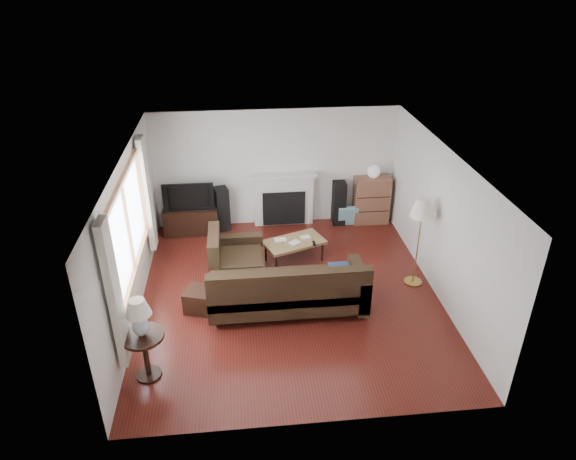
{
  "coord_description": "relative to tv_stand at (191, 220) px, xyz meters",
  "views": [
    {
      "loc": [
        -0.78,
        -7.17,
        5.16
      ],
      "look_at": [
        0.0,
        0.3,
        1.1
      ],
      "focal_mm": 32.0,
      "sensor_mm": 36.0,
      "label": 1
    }
  ],
  "objects": [
    {
      "name": "table_lamp",
      "position": [
        -0.35,
        -4.17,
        0.72
      ],
      "size": [
        0.34,
        0.34,
        0.56
      ],
      "primitive_type": "cube",
      "color": "silver",
      "rests_on": "side_table"
    },
    {
      "name": "tv_stand",
      "position": [
        0.0,
        0.0,
        0.0
      ],
      "size": [
        1.11,
        0.5,
        0.55
      ],
      "primitive_type": "cube",
      "color": "black",
      "rests_on": "ground"
    },
    {
      "name": "curtain_far",
      "position": [
        -0.6,
        -1.15,
        1.12
      ],
      "size": [
        0.1,
        0.35,
        2.1
      ],
      "primitive_type": "cube",
      "color": "beige",
      "rests_on": "room"
    },
    {
      "name": "window",
      "position": [
        -0.65,
        -2.67,
        1.27
      ],
      "size": [
        0.12,
        2.74,
        1.54
      ],
      "primitive_type": "cube",
      "color": "brown",
      "rests_on": "room"
    },
    {
      "name": "footstool",
      "position": [
        0.3,
        -2.71,
        -0.09
      ],
      "size": [
        0.56,
        0.56,
        0.37
      ],
      "primitive_type": "cube",
      "rotation": [
        0.0,
        0.0,
        -0.31
      ],
      "color": "black",
      "rests_on": "ground"
    },
    {
      "name": "bookshelf",
      "position": [
        3.83,
        0.06,
        0.24
      ],
      "size": [
        0.75,
        0.36,
        1.03
      ],
      "primitive_type": "cube",
      "color": "brown",
      "rests_on": "ground"
    },
    {
      "name": "side_table",
      "position": [
        -0.35,
        -4.17,
        0.08
      ],
      "size": [
        0.57,
        0.57,
        0.72
      ],
      "primitive_type": "cube",
      "color": "black",
      "rests_on": "ground"
    },
    {
      "name": "room",
      "position": [
        1.8,
        -2.47,
        0.97
      ],
      "size": [
        5.1,
        5.6,
        2.54
      ],
      "color": "#531812",
      "rests_on": "ground"
    },
    {
      "name": "television",
      "position": [
        0.0,
        0.0,
        0.57
      ],
      "size": [
        1.02,
        0.13,
        0.59
      ],
      "primitive_type": "imported",
      "color": "black",
      "rests_on": "tv_stand"
    },
    {
      "name": "speaker_left",
      "position": [
        0.65,
        0.07,
        0.19
      ],
      "size": [
        0.33,
        0.37,
        0.93
      ],
      "primitive_type": "cube",
      "rotation": [
        0.0,
        0.0,
        0.26
      ],
      "color": "black",
      "rests_on": "ground"
    },
    {
      "name": "curtain_near",
      "position": [
        -0.6,
        -4.19,
        1.12
      ],
      "size": [
        0.1,
        0.35,
        2.1
      ],
      "primitive_type": "cube",
      "color": "beige",
      "rests_on": "room"
    },
    {
      "name": "floor_lamp",
      "position": [
        4.02,
        -2.33,
        0.54
      ],
      "size": [
        0.49,
        0.49,
        1.63
      ],
      "primitive_type": "cube",
      "rotation": [
        0.0,
        0.0,
        0.19
      ],
      "color": "#AC853B",
      "rests_on": "ground"
    },
    {
      "name": "globe_lamp",
      "position": [
        3.83,
        0.06,
        0.89
      ],
      "size": [
        0.27,
        0.27,
        0.27
      ],
      "primitive_type": "sphere",
      "color": "white",
      "rests_on": "bookshelf"
    },
    {
      "name": "coffee_table",
      "position": [
        2.0,
        -1.38,
        -0.06
      ],
      "size": [
        1.25,
        0.96,
        0.43
      ],
      "primitive_type": "cube",
      "rotation": [
        0.0,
        0.0,
        0.37
      ],
      "color": "olive",
      "rests_on": "ground"
    },
    {
      "name": "speaker_right",
      "position": [
        3.13,
        0.08,
        0.2
      ],
      "size": [
        0.27,
        0.32,
        0.95
      ],
      "primitive_type": "cube",
      "rotation": [
        0.0,
        0.0,
        -0.01
      ],
      "color": "black",
      "rests_on": "ground"
    },
    {
      "name": "fireplace",
      "position": [
        1.95,
        0.17,
        0.3
      ],
      "size": [
        1.4,
        0.26,
        1.15
      ],
      "primitive_type": "cube",
      "color": "white",
      "rests_on": "room"
    },
    {
      "name": "sectional_sofa",
      "position": [
        1.72,
        -2.85,
        0.17
      ],
      "size": [
        2.75,
        2.01,
        0.89
      ],
      "primitive_type": "cube",
      "color": "black",
      "rests_on": "ground"
    }
  ]
}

